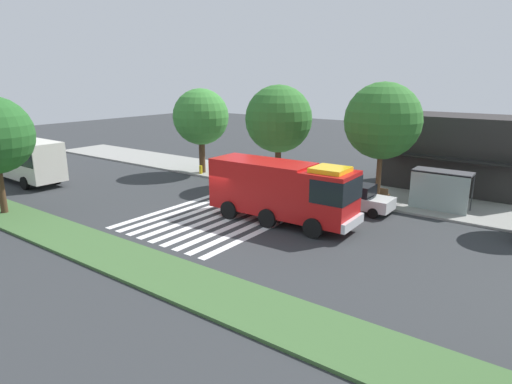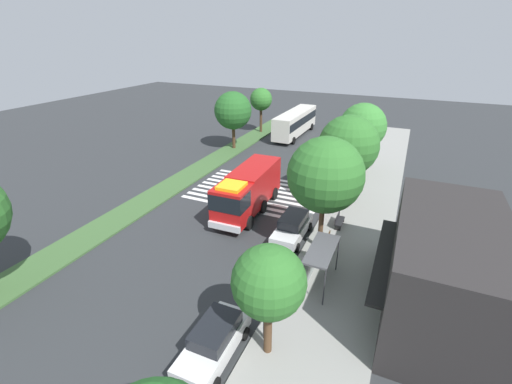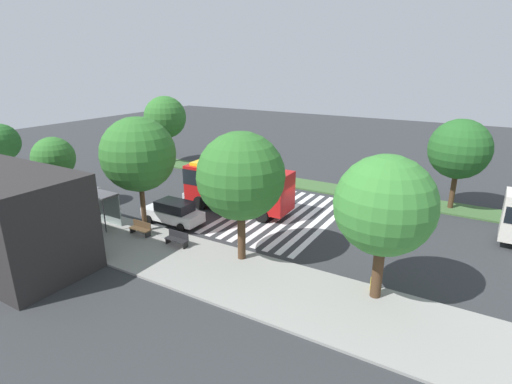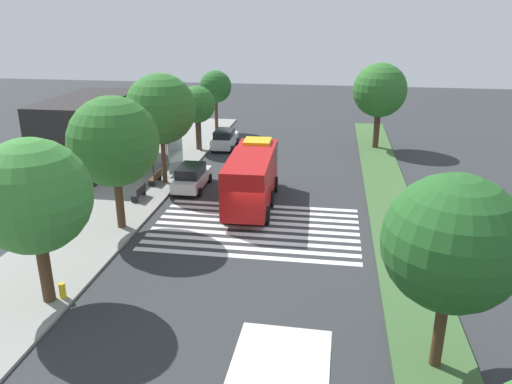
{
  "view_description": "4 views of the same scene",
  "coord_description": "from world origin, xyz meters",
  "px_view_note": "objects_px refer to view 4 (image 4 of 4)",
  "views": [
    {
      "loc": [
        17.33,
        -19.69,
        8.29
      ],
      "look_at": [
        2.39,
        0.6,
        1.6
      ],
      "focal_mm": 30.48,
      "sensor_mm": 36.0,
      "label": 1
    },
    {
      "loc": [
        27.58,
        11.97,
        13.8
      ],
      "look_at": [
        2.74,
        0.87,
        1.17
      ],
      "focal_mm": 24.26,
      "sensor_mm": 36.0,
      "label": 2
    },
    {
      "loc": [
        -12.37,
        25.59,
        11.31
      ],
      "look_at": [
        2.52,
        0.53,
        1.72
      ],
      "focal_mm": 27.77,
      "sensor_mm": 36.0,
      "label": 3
    },
    {
      "loc": [
        -26.15,
        -4.09,
        12.13
      ],
      "look_at": [
        2.13,
        0.21,
        1.65
      ],
      "focal_mm": 35.24,
      "sensor_mm": 36.0,
      "label": 4
    }
  ],
  "objects_px": {
    "fire_hydrant": "(63,290)",
    "median_tree_center": "(380,90)",
    "street_lamp": "(200,115)",
    "sidewalk_tree_far_east": "(216,87)",
    "parked_car_west": "(192,177)",
    "bus_stop_shelter": "(171,146)",
    "bench_near_shelter": "(156,177)",
    "fire_truck": "(252,174)",
    "sidewalk_tree_east": "(197,105)",
    "median_tree_west": "(452,243)",
    "sidewalk_tree_center": "(161,109)",
    "bench_west_of_shelter": "(139,192)",
    "sidewalk_tree_far_west": "(33,197)",
    "parked_car_mid": "(225,139)",
    "sidewalk_tree_west": "(114,142)"
  },
  "relations": [
    {
      "from": "sidewalk_tree_center",
      "to": "median_tree_center",
      "type": "height_order",
      "value": "sidewalk_tree_center"
    },
    {
      "from": "parked_car_west",
      "to": "bench_near_shelter",
      "type": "height_order",
      "value": "parked_car_west"
    },
    {
      "from": "parked_car_mid",
      "to": "fire_hydrant",
      "type": "height_order",
      "value": "parked_car_mid"
    },
    {
      "from": "parked_car_mid",
      "to": "median_tree_west",
      "type": "bearing_deg",
      "value": -154.91
    },
    {
      "from": "parked_car_west",
      "to": "sidewalk_tree_center",
      "type": "relative_size",
      "value": 0.59
    },
    {
      "from": "parked_car_west",
      "to": "bus_stop_shelter",
      "type": "relative_size",
      "value": 1.33
    },
    {
      "from": "bench_west_of_shelter",
      "to": "median_tree_center",
      "type": "distance_m",
      "value": 23.5
    },
    {
      "from": "street_lamp",
      "to": "sidewalk_tree_far_west",
      "type": "bearing_deg",
      "value": 179.08
    },
    {
      "from": "sidewalk_tree_center",
      "to": "street_lamp",
      "type": "bearing_deg",
      "value": -2.58
    },
    {
      "from": "bench_west_of_shelter",
      "to": "sidewalk_tree_east",
      "type": "relative_size",
      "value": 0.28
    },
    {
      "from": "sidewalk_tree_east",
      "to": "fire_truck",
      "type": "bearing_deg",
      "value": -150.72
    },
    {
      "from": "bench_west_of_shelter",
      "to": "parked_car_west",
      "type": "bearing_deg",
      "value": -44.77
    },
    {
      "from": "parked_car_west",
      "to": "sidewalk_tree_far_west",
      "type": "xyz_separation_m",
      "value": [
        -15.3,
        2.2,
        4.07
      ]
    },
    {
      "from": "bus_stop_shelter",
      "to": "median_tree_center",
      "type": "bearing_deg",
      "value": -62.11
    },
    {
      "from": "parked_car_west",
      "to": "bus_stop_shelter",
      "type": "bearing_deg",
      "value": 32.69
    },
    {
      "from": "bench_west_of_shelter",
      "to": "fire_hydrant",
      "type": "relative_size",
      "value": 2.29
    },
    {
      "from": "bus_stop_shelter",
      "to": "sidewalk_tree_far_east",
      "type": "height_order",
      "value": "sidewalk_tree_far_east"
    },
    {
      "from": "median_tree_center",
      "to": "bench_west_of_shelter",
      "type": "bearing_deg",
      "value": 134.09
    },
    {
      "from": "bus_stop_shelter",
      "to": "bench_west_of_shelter",
      "type": "distance_m",
      "value": 7.37
    },
    {
      "from": "fire_hydrant",
      "to": "sidewalk_tree_center",
      "type": "bearing_deg",
      "value": 1.83
    },
    {
      "from": "fire_truck",
      "to": "bench_west_of_shelter",
      "type": "bearing_deg",
      "value": 93.1
    },
    {
      "from": "bench_near_shelter",
      "to": "sidewalk_tree_center",
      "type": "xyz_separation_m",
      "value": [
        0.24,
        -0.62,
        4.96
      ]
    },
    {
      "from": "fire_hydrant",
      "to": "median_tree_center",
      "type": "bearing_deg",
      "value": -28.65
    },
    {
      "from": "bench_near_shelter",
      "to": "fire_hydrant",
      "type": "relative_size",
      "value": 2.29
    },
    {
      "from": "parked_car_west",
      "to": "sidewalk_tree_far_west",
      "type": "bearing_deg",
      "value": 171.65
    },
    {
      "from": "parked_car_west",
      "to": "sidewalk_tree_far_east",
      "type": "distance_m",
      "value": 18.09
    },
    {
      "from": "bus_stop_shelter",
      "to": "median_tree_west",
      "type": "distance_m",
      "value": 27.36
    },
    {
      "from": "fire_hydrant",
      "to": "sidewalk_tree_east",
      "type": "bearing_deg",
      "value": 1.14
    },
    {
      "from": "median_tree_center",
      "to": "sidewalk_tree_east",
      "type": "bearing_deg",
      "value": 100.91
    },
    {
      "from": "bench_near_shelter",
      "to": "fire_truck",
      "type": "bearing_deg",
      "value": -109.34
    },
    {
      "from": "parked_car_mid",
      "to": "bus_stop_shelter",
      "type": "distance_m",
      "value": 7.47
    },
    {
      "from": "sidewalk_tree_center",
      "to": "median_tree_west",
      "type": "height_order",
      "value": "sidewalk_tree_center"
    },
    {
      "from": "median_tree_west",
      "to": "median_tree_center",
      "type": "xyz_separation_m",
      "value": [
        30.33,
        0.0,
        0.38
      ]
    },
    {
      "from": "parked_car_west",
      "to": "median_tree_west",
      "type": "height_order",
      "value": "median_tree_west"
    },
    {
      "from": "fire_truck",
      "to": "parked_car_west",
      "type": "distance_m",
      "value": 5.35
    },
    {
      "from": "parked_car_mid",
      "to": "street_lamp",
      "type": "xyz_separation_m",
      "value": [
        -1.73,
        1.8,
        2.52
      ]
    },
    {
      "from": "street_lamp",
      "to": "fire_hydrant",
      "type": "xyz_separation_m",
      "value": [
        -24.55,
        -0.1,
        -2.93
      ]
    },
    {
      "from": "parked_car_mid",
      "to": "median_tree_west",
      "type": "distance_m",
      "value": 31.79
    },
    {
      "from": "median_tree_center",
      "to": "fire_hydrant",
      "type": "bearing_deg",
      "value": 151.35
    },
    {
      "from": "sidewalk_tree_east",
      "to": "median_tree_center",
      "type": "height_order",
      "value": "median_tree_center"
    },
    {
      "from": "fire_hydrant",
      "to": "sidewalk_tree_far_east",
      "type": "bearing_deg",
      "value": 0.88
    },
    {
      "from": "sidewalk_tree_far_west",
      "to": "sidewalk_tree_west",
      "type": "xyz_separation_m",
      "value": [
        7.95,
        0.0,
        0.26
      ]
    },
    {
      "from": "sidewalk_tree_far_east",
      "to": "median_tree_west",
      "type": "height_order",
      "value": "median_tree_west"
    },
    {
      "from": "fire_truck",
      "to": "bench_west_of_shelter",
      "type": "relative_size",
      "value": 5.65
    },
    {
      "from": "street_lamp",
      "to": "sidewalk_tree_far_east",
      "type": "xyz_separation_m",
      "value": [
        8.05,
        0.4,
        1.22
      ]
    },
    {
      "from": "parked_car_west",
      "to": "bus_stop_shelter",
      "type": "xyz_separation_m",
      "value": [
        4.41,
        2.85,
        0.99
      ]
    },
    {
      "from": "bench_near_shelter",
      "to": "sidewalk_tree_west",
      "type": "bearing_deg",
      "value": -175.41
    },
    {
      "from": "bench_west_of_shelter",
      "to": "parked_car_mid",
      "type": "bearing_deg",
      "value": -11.34
    },
    {
      "from": "bus_stop_shelter",
      "to": "street_lamp",
      "type": "height_order",
      "value": "street_lamp"
    },
    {
      "from": "bus_stop_shelter",
      "to": "median_tree_west",
      "type": "bearing_deg",
      "value": -142.48
    }
  ]
}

